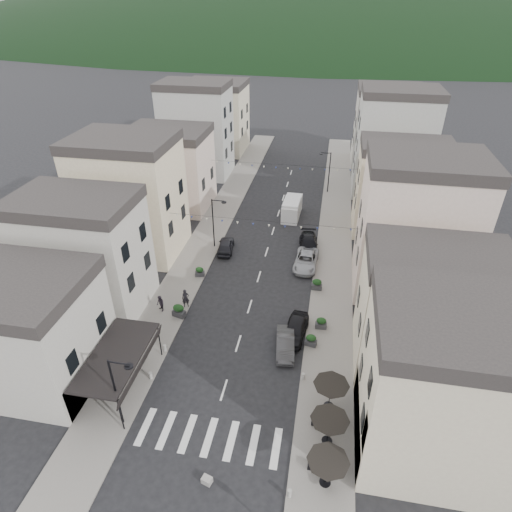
{
  "coord_description": "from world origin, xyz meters",
  "views": [
    {
      "loc": [
        6.25,
        -14.84,
        25.36
      ],
      "look_at": [
        -0.02,
        19.42,
        3.5
      ],
      "focal_mm": 30.0,
      "sensor_mm": 36.0,
      "label": 1
    }
  ],
  "objects_px": {
    "parked_car_a": "(295,329)",
    "parked_car_e": "(226,246)",
    "parked_car_d": "(309,244)",
    "pedestrian_b": "(160,304)",
    "pedestrian_a": "(186,298)",
    "parked_car_c": "(306,260)",
    "delivery_van": "(292,208)",
    "parked_car_b": "(285,344)"
  },
  "relations": [
    {
      "from": "parked_car_a",
      "to": "parked_car_e",
      "type": "distance_m",
      "value": 15.57
    },
    {
      "from": "parked_car_d",
      "to": "parked_car_e",
      "type": "height_order",
      "value": "parked_car_d"
    },
    {
      "from": "pedestrian_b",
      "to": "pedestrian_a",
      "type": "bearing_deg",
      "value": 70.54
    },
    {
      "from": "parked_car_c",
      "to": "parked_car_d",
      "type": "relative_size",
      "value": 1.02
    },
    {
      "from": "parked_car_e",
      "to": "delivery_van",
      "type": "height_order",
      "value": "delivery_van"
    },
    {
      "from": "pedestrian_b",
      "to": "parked_car_e",
      "type": "bearing_deg",
      "value": 118.97
    },
    {
      "from": "parked_car_c",
      "to": "parked_car_d",
      "type": "height_order",
      "value": "parked_car_d"
    },
    {
      "from": "parked_car_a",
      "to": "parked_car_c",
      "type": "height_order",
      "value": "parked_car_a"
    },
    {
      "from": "parked_car_b",
      "to": "parked_car_c",
      "type": "relative_size",
      "value": 0.8
    },
    {
      "from": "parked_car_b",
      "to": "pedestrian_b",
      "type": "relative_size",
      "value": 2.58
    },
    {
      "from": "parked_car_b",
      "to": "delivery_van",
      "type": "bearing_deg",
      "value": 88.04
    },
    {
      "from": "delivery_van",
      "to": "parked_car_d",
      "type": "bearing_deg",
      "value": -68.78
    },
    {
      "from": "pedestrian_a",
      "to": "parked_car_b",
      "type": "bearing_deg",
      "value": -46.85
    },
    {
      "from": "parked_car_a",
      "to": "parked_car_c",
      "type": "xyz_separation_m",
      "value": [
        0.0,
        11.02,
        -0.03
      ]
    },
    {
      "from": "parked_car_e",
      "to": "pedestrian_b",
      "type": "xyz_separation_m",
      "value": [
        -3.29,
        -11.56,
        0.23
      ]
    },
    {
      "from": "parked_car_c",
      "to": "parked_car_d",
      "type": "distance_m",
      "value": 3.48
    },
    {
      "from": "parked_car_a",
      "to": "pedestrian_b",
      "type": "xyz_separation_m",
      "value": [
        -12.49,
        1.0,
        0.18
      ]
    },
    {
      "from": "parked_car_d",
      "to": "parked_car_e",
      "type": "xyz_separation_m",
      "value": [
        -9.2,
        -1.94,
        -0.04
      ]
    },
    {
      "from": "parked_car_d",
      "to": "parked_car_c",
      "type": "bearing_deg",
      "value": -95.53
    },
    {
      "from": "parked_car_d",
      "to": "delivery_van",
      "type": "bearing_deg",
      "value": 103.77
    },
    {
      "from": "parked_car_e",
      "to": "parked_car_b",
      "type": "bearing_deg",
      "value": 113.69
    },
    {
      "from": "parked_car_a",
      "to": "pedestrian_b",
      "type": "bearing_deg",
      "value": -177.27
    },
    {
      "from": "delivery_van",
      "to": "pedestrian_a",
      "type": "height_order",
      "value": "delivery_van"
    },
    {
      "from": "parked_car_c",
      "to": "pedestrian_a",
      "type": "height_order",
      "value": "pedestrian_a"
    },
    {
      "from": "parked_car_e",
      "to": "delivery_van",
      "type": "bearing_deg",
      "value": -129.74
    },
    {
      "from": "parked_car_b",
      "to": "parked_car_e",
      "type": "height_order",
      "value": "parked_car_e"
    },
    {
      "from": "parked_car_d",
      "to": "delivery_van",
      "type": "distance_m",
      "value": 8.49
    },
    {
      "from": "pedestrian_a",
      "to": "pedestrian_b",
      "type": "relative_size",
      "value": 1.16
    },
    {
      "from": "parked_car_b",
      "to": "parked_car_a",
      "type": "bearing_deg",
      "value": 64.28
    },
    {
      "from": "parked_car_a",
      "to": "parked_car_c",
      "type": "distance_m",
      "value": 11.02
    },
    {
      "from": "parked_car_a",
      "to": "parked_car_d",
      "type": "relative_size",
      "value": 0.87
    },
    {
      "from": "parked_car_b",
      "to": "delivery_van",
      "type": "relative_size",
      "value": 0.78
    },
    {
      "from": "parked_car_b",
      "to": "parked_car_e",
      "type": "distance_m",
      "value": 16.78
    },
    {
      "from": "parked_car_d",
      "to": "pedestrian_b",
      "type": "relative_size",
      "value": 3.15
    },
    {
      "from": "parked_car_a",
      "to": "parked_car_e",
      "type": "bearing_deg",
      "value": 133.52
    },
    {
      "from": "parked_car_b",
      "to": "pedestrian_a",
      "type": "xyz_separation_m",
      "value": [
        -9.77,
        3.88,
        0.37
      ]
    },
    {
      "from": "parked_car_a",
      "to": "pedestrian_b",
      "type": "height_order",
      "value": "pedestrian_b"
    },
    {
      "from": "parked_car_d",
      "to": "pedestrian_b",
      "type": "height_order",
      "value": "pedestrian_b"
    },
    {
      "from": "parked_car_a",
      "to": "parked_car_b",
      "type": "bearing_deg",
      "value": -101.38
    },
    {
      "from": "parked_car_b",
      "to": "parked_car_e",
      "type": "xyz_separation_m",
      "value": [
        -8.57,
        14.43,
        0.01
      ]
    },
    {
      "from": "pedestrian_a",
      "to": "parked_car_e",
      "type": "bearing_deg",
      "value": 58.33
    },
    {
      "from": "parked_car_c",
      "to": "pedestrian_b",
      "type": "xyz_separation_m",
      "value": [
        -12.49,
        -10.03,
        0.21
      ]
    }
  ]
}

